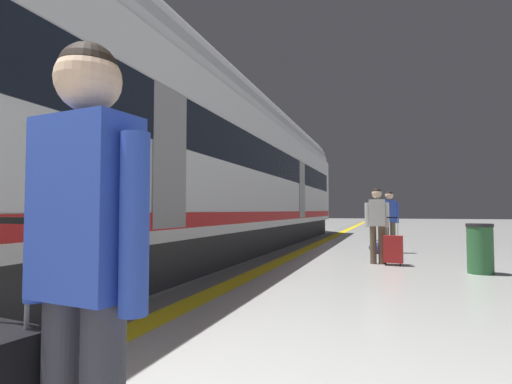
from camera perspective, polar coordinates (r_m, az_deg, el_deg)
safety_line_strip at (r=10.30m, az=5.08°, el=-9.03°), size 0.36×80.00×0.01m
tactile_edge_band at (r=10.38m, az=3.40°, el=-8.99°), size 0.58×80.00×0.01m
high_speed_train at (r=10.31m, az=-7.26°, el=4.89°), size 2.94×27.08×4.97m
traveller_foreground at (r=1.48m, az=-23.16°, el=-8.12°), size 0.54×0.25×1.73m
passenger_near at (r=11.54m, az=18.44°, el=-3.37°), size 0.50×0.30×1.69m
duffel_bag_near at (r=11.33m, az=16.87°, el=-7.59°), size 0.44×0.26×0.36m
passenger_mid at (r=9.08m, az=16.84°, el=-3.79°), size 0.51×0.22×1.64m
suitcase_mid at (r=8.95m, az=18.93°, el=-7.69°), size 0.40×0.28×1.01m
waste_bin at (r=8.45m, az=29.26°, el=-7.02°), size 0.46×0.46×0.91m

